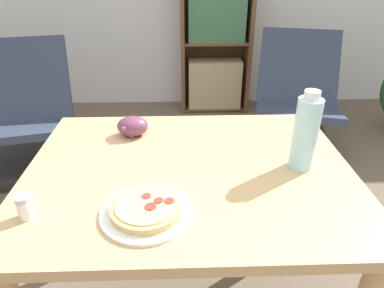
# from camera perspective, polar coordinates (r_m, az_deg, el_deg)

# --- Properties ---
(dining_table) EXTENTS (1.08, 0.83, 0.78)m
(dining_table) POSITION_cam_1_polar(r_m,az_deg,el_deg) (1.21, -0.44, -8.55)
(dining_table) COLOR tan
(dining_table) RESTS_ON ground_plane
(pizza_on_plate) EXTENTS (0.25, 0.25, 0.04)m
(pizza_on_plate) POSITION_cam_1_polar(r_m,az_deg,el_deg) (0.96, -7.60, -10.69)
(pizza_on_plate) COLOR white
(pizza_on_plate) RESTS_ON dining_table
(grape_bunch) EXTENTS (0.12, 0.10, 0.08)m
(grape_bunch) POSITION_cam_1_polar(r_m,az_deg,el_deg) (1.35, -9.89, 2.91)
(grape_bunch) COLOR #6B3856
(grape_bunch) RESTS_ON dining_table
(drink_bottle) EXTENTS (0.08, 0.08, 0.27)m
(drink_bottle) POSITION_cam_1_polar(r_m,az_deg,el_deg) (1.14, 18.38, 1.73)
(drink_bottle) COLOR #A3DBEA
(drink_bottle) RESTS_ON dining_table
(salt_shaker) EXTENTS (0.04, 0.04, 0.07)m
(salt_shaker) POSITION_cam_1_polar(r_m,az_deg,el_deg) (1.03, -26.05, -9.41)
(salt_shaker) COLOR white
(salt_shaker) RESTS_ON dining_table
(lounge_chair_near) EXTENTS (0.75, 0.88, 0.88)m
(lounge_chair_near) POSITION_cam_1_polar(r_m,az_deg,el_deg) (2.73, -25.39, 2.00)
(lounge_chair_near) COLOR black
(lounge_chair_near) RESTS_ON ground_plane
(lounge_chair_far) EXTENTS (0.77, 0.89, 0.88)m
(lounge_chair_far) POSITION_cam_1_polar(r_m,az_deg,el_deg) (2.87, 16.61, 4.98)
(lounge_chair_far) COLOR black
(lounge_chair_far) RESTS_ON ground_plane
(bookshelf) EXTENTS (0.66, 0.32, 1.34)m
(bookshelf) POSITION_cam_1_polar(r_m,az_deg,el_deg) (3.42, 3.91, 15.75)
(bookshelf) COLOR brown
(bookshelf) RESTS_ON ground_plane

